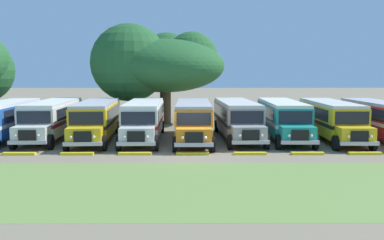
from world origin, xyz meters
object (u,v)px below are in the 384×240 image
at_px(parked_bus_slot_0, 5,119).
at_px(parked_bus_slot_3, 144,118).
at_px(parked_bus_slot_7, 331,118).
at_px(parked_bus_slot_8, 381,118).
at_px(parked_bus_slot_4, 193,119).
at_px(parked_bus_slot_2, 96,118).
at_px(broad_shade_tree, 159,63).
at_px(parked_bus_slot_1, 52,118).
at_px(parked_bus_slot_5, 237,118).
at_px(parked_bus_slot_6, 283,118).

relative_size(parked_bus_slot_0, parked_bus_slot_3, 1.00).
distance_m(parked_bus_slot_7, parked_bus_slot_8, 3.68).
bearing_deg(parked_bus_slot_4, parked_bus_slot_8, 91.17).
relative_size(parked_bus_slot_2, broad_shade_tree, 0.86).
xyz_separation_m(parked_bus_slot_2, parked_bus_slot_3, (3.55, 0.04, 0.00)).
bearing_deg(broad_shade_tree, parked_bus_slot_1, -127.68).
bearing_deg(parked_bus_slot_4, parked_bus_slot_5, 105.43).
distance_m(parked_bus_slot_1, parked_bus_slot_7, 21.12).
relative_size(parked_bus_slot_1, parked_bus_slot_8, 1.00).
distance_m(parked_bus_slot_4, parked_bus_slot_7, 10.38).
bearing_deg(parked_bus_slot_3, parked_bus_slot_2, -90.32).
height_order(parked_bus_slot_6, parked_bus_slot_8, same).
distance_m(parked_bus_slot_0, parked_bus_slot_7, 24.41).
distance_m(parked_bus_slot_5, parked_bus_slot_6, 3.48).
height_order(parked_bus_slot_0, parked_bus_slot_5, same).
relative_size(parked_bus_slot_3, parked_bus_slot_7, 1.00).
bearing_deg(parked_bus_slot_6, broad_shade_tree, -132.72).
height_order(parked_bus_slot_7, broad_shade_tree, broad_shade_tree).
xyz_separation_m(parked_bus_slot_0, parked_bus_slot_1, (3.30, 0.76, 0.00)).
distance_m(parked_bus_slot_0, parked_bus_slot_2, 6.79).
bearing_deg(parked_bus_slot_2, parked_bus_slot_8, 86.18).
relative_size(parked_bus_slot_1, parked_bus_slot_6, 1.00).
bearing_deg(parked_bus_slot_0, parked_bus_slot_1, 100.24).
xyz_separation_m(parked_bus_slot_2, parked_bus_slot_4, (7.25, -0.34, 0.00)).
height_order(parked_bus_slot_0, parked_bus_slot_8, same).
distance_m(parked_bus_slot_1, parked_bus_slot_5, 14.08).
bearing_deg(parked_bus_slot_6, parked_bus_slot_1, -89.11).
distance_m(parked_bus_slot_1, parked_bus_slot_3, 7.07).
height_order(parked_bus_slot_2, parked_bus_slot_8, same).
bearing_deg(parked_bus_slot_1, parked_bus_slot_6, 87.52).
relative_size(parked_bus_slot_1, broad_shade_tree, 0.86).
xyz_separation_m(parked_bus_slot_7, broad_shade_tree, (-13.67, 10.18, 4.28)).
distance_m(parked_bus_slot_3, broad_shade_tree, 11.07).
bearing_deg(parked_bus_slot_6, parked_bus_slot_2, -86.74).
xyz_separation_m(parked_bus_slot_5, parked_bus_slot_8, (10.71, -0.66, 0.00)).
height_order(parked_bus_slot_2, parked_bus_slot_3, same).
bearing_deg(parked_bus_slot_4, parked_bus_slot_3, -95.66).
bearing_deg(parked_bus_slot_7, parked_bus_slot_8, 88.62).
height_order(parked_bus_slot_1, parked_bus_slot_2, same).
relative_size(parked_bus_slot_3, parked_bus_slot_4, 1.00).
xyz_separation_m(parked_bus_slot_4, parked_bus_slot_8, (14.05, 0.25, 0.00)).
relative_size(parked_bus_slot_5, parked_bus_slot_6, 1.00).
height_order(parked_bus_slot_4, parked_bus_slot_7, same).
height_order(parked_bus_slot_5, broad_shade_tree, broad_shade_tree).
distance_m(parked_bus_slot_0, parked_bus_slot_6, 20.86).
xyz_separation_m(parked_bus_slot_6, parked_bus_slot_7, (3.56, -0.45, 0.00)).
height_order(parked_bus_slot_1, broad_shade_tree, broad_shade_tree).
relative_size(parked_bus_slot_3, parked_bus_slot_6, 1.00).
bearing_deg(parked_bus_slot_2, parked_bus_slot_7, 86.61).
distance_m(parked_bus_slot_4, parked_bus_slot_8, 14.05).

